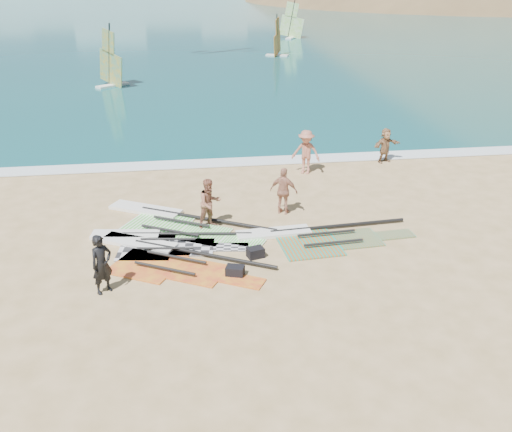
{
  "coord_description": "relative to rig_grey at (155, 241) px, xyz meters",
  "views": [
    {
      "loc": [
        -3.38,
        -12.47,
        8.4
      ],
      "look_at": [
        -1.13,
        4.0,
        1.0
      ],
      "focal_mm": 40.0,
      "sensor_mm": 36.0,
      "label": 1
    }
  ],
  "objects": [
    {
      "name": "beachgoer_right",
      "position": [
        10.25,
        6.94,
        0.75
      ],
      "size": [
        1.55,
        0.99,
        1.59
      ],
      "primitive_type": "imported",
      "rotation": [
        0.0,
        0.0,
        0.38
      ],
      "color": "#9A704C",
      "rests_on": "ground"
    },
    {
      "name": "person_wetsuit",
      "position": [
        -1.31,
        -2.91,
        0.81
      ],
      "size": [
        0.75,
        0.72,
        1.73
      ],
      "primitive_type": "imported",
      "rotation": [
        0.0,
        0.0,
        0.67
      ],
      "color": "black",
      "rests_on": "ground"
    },
    {
      "name": "windsurfer_left",
      "position": [
        -3.76,
        26.49,
        1.27
      ],
      "size": [
        2.4,
        2.42,
        4.57
      ],
      "rotation": [
        0.0,
        0.0,
        0.68
      ],
      "color": "white",
      "rests_on": "ground"
    },
    {
      "name": "gear_bag_far",
      "position": [
        2.38,
        -2.53,
        0.11
      ],
      "size": [
        0.61,
        0.51,
        0.31
      ],
      "primitive_type": "cube",
      "rotation": [
        0.0,
        0.0,
        -0.32
      ],
      "color": "black",
      "rests_on": "ground"
    },
    {
      "name": "windsurfer_centre",
      "position": [
        10.88,
        39.74,
        1.15
      ],
      "size": [
        2.27,
        2.49,
        4.02
      ],
      "rotation": [
        0.0,
        0.0,
        -0.42
      ],
      "color": "white",
      "rests_on": "ground"
    },
    {
      "name": "rig_green",
      "position": [
        0.49,
        1.54,
        0.0
      ],
      "size": [
        5.89,
        4.65,
        0.21
      ],
      "rotation": [
        0.0,
        0.0,
        -0.51
      ],
      "color": "#39D326",
      "rests_on": "ground"
    },
    {
      "name": "rig_grey",
      "position": [
        0.0,
        0.0,
        0.0
      ],
      "size": [
        5.36,
        2.45,
        0.2
      ],
      "rotation": [
        0.0,
        0.0,
        -0.13
      ],
      "color": "#2A2A2D",
      "rests_on": "ground"
    },
    {
      "name": "sea",
      "position": [
        4.4,
        127.44,
        -0.05
      ],
      "size": [
        300.0,
        240.0,
        0.06
      ],
      "primitive_type": "cube",
      "color": "#0B4E4F",
      "rests_on": "ground"
    },
    {
      "name": "beachgoer_back",
      "position": [
        4.61,
        1.79,
        0.82
      ],
      "size": [
        1.1,
        0.86,
        1.74
      ],
      "primitive_type": "imported",
      "rotation": [
        0.0,
        0.0,
        2.65
      ],
      "color": "tan",
      "rests_on": "ground"
    },
    {
      "name": "beachgoer_left",
      "position": [
        1.88,
        0.99,
        0.83
      ],
      "size": [
        1.06,
        0.97,
        1.75
      ],
      "primitive_type": "imported",
      "rotation": [
        0.0,
        0.0,
        0.46
      ],
      "color": "#9B5F48",
      "rests_on": "ground"
    },
    {
      "name": "beachgoer_mid",
      "position": [
        6.33,
        5.94,
        0.91
      ],
      "size": [
        1.43,
        1.2,
        1.92
      ],
      "primitive_type": "imported",
      "rotation": [
        0.0,
        0.0,
        -0.48
      ],
      "color": "#AE6853",
      "rests_on": "ground"
    },
    {
      "name": "rig_orange",
      "position": [
        5.18,
        -0.34,
        0.0
      ],
      "size": [
        5.98,
        2.42,
        0.2
      ],
      "rotation": [
        0.0,
        0.0,
        0.08
      ],
      "color": "#D5550E",
      "rests_on": "ground"
    },
    {
      "name": "surf_line",
      "position": [
        4.4,
        7.74,
        -0.05
      ],
      "size": [
        300.0,
        1.2,
        0.04
      ],
      "primitive_type": "cube",
      "color": "white",
      "rests_on": "ground"
    },
    {
      "name": "rig_red",
      "position": [
        0.31,
        -1.12,
        0.0
      ],
      "size": [
        5.48,
        4.26,
        0.2
      ],
      "rotation": [
        0.0,
        0.0,
        -0.5
      ],
      "color": "red",
      "rests_on": "ground"
    },
    {
      "name": "ground",
      "position": [
        4.4,
        -4.56,
        -0.05
      ],
      "size": [
        300.0,
        300.0,
        0.0
      ],
      "primitive_type": "plane",
      "color": "#D5B07D",
      "rests_on": "ground"
    },
    {
      "name": "gear_bag_near",
      "position": [
        3.13,
        -1.45,
        0.11
      ],
      "size": [
        0.58,
        0.49,
        0.32
      ],
      "primitive_type": "cube",
      "rotation": [
        0.0,
        0.0,
        0.28
      ],
      "color": "black",
      "rests_on": "ground"
    },
    {
      "name": "windsurfer_right",
      "position": [
        14.98,
        53.55,
        1.29
      ],
      "size": [
        2.81,
        2.61,
        4.67
      ],
      "rotation": [
        0.0,
        0.0,
        1.1
      ],
      "color": "white",
      "rests_on": "ground"
    }
  ]
}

